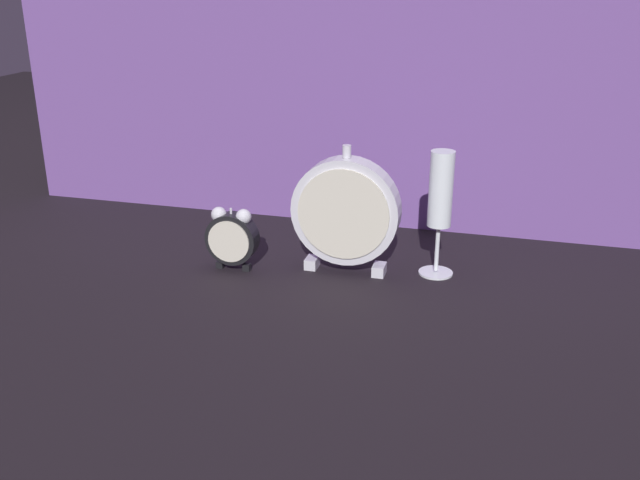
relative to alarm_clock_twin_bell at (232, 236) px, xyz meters
The scene contains 5 objects.
ground_plane 0.16m from the alarm_clock_twin_bell, 16.97° to the right, with size 4.00×4.00×0.00m, color black.
fabric_backdrop_drape 0.39m from the alarm_clock_twin_bell, 63.46° to the left, with size 1.38×0.01×0.57m, color #6B478E.
alarm_clock_twin_bell is the anchor object (origin of this frame).
mantel_clock_silver 0.19m from the alarm_clock_twin_bell, 12.49° to the left, with size 0.18×0.04×0.22m.
champagne_flute 0.35m from the alarm_clock_twin_bell, 12.20° to the left, with size 0.06×0.06×0.21m.
Camera 1 is at (0.29, -0.98, 0.48)m, focal length 40.00 mm.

